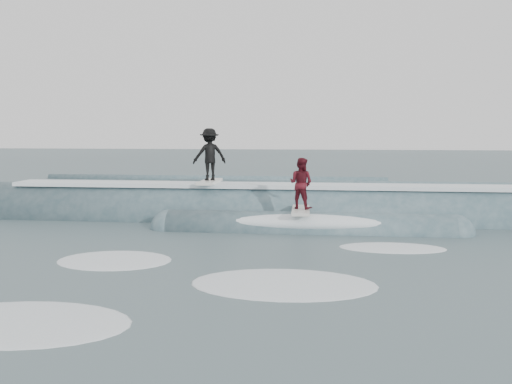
# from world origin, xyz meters

# --- Properties ---
(ground) EXTENTS (160.00, 160.00, 0.00)m
(ground) POSITION_xyz_m (0.00, 0.00, 0.00)
(ground) COLOR #384D52
(ground) RESTS_ON ground
(breaking_wave) EXTENTS (22.53, 4.01, 2.45)m
(breaking_wave) POSITION_xyz_m (0.27, 5.99, 0.04)
(breaking_wave) COLOR #37535E
(breaking_wave) RESTS_ON ground
(surfer_black) EXTENTS (1.38, 2.01, 1.96)m
(surfer_black) POSITION_xyz_m (-1.80, 6.32, 2.26)
(surfer_black) COLOR white
(surfer_black) RESTS_ON ground
(surfer_red) EXTENTS (0.97, 2.02, 1.71)m
(surfer_red) POSITION_xyz_m (1.57, 4.12, 1.42)
(surfer_red) COLOR silver
(surfer_red) RESTS_ON ground
(whitewater) EXTENTS (14.19, 8.86, 0.10)m
(whitewater) POSITION_xyz_m (-0.72, -1.51, 0.00)
(whitewater) COLOR white
(whitewater) RESTS_ON ground
(far_swells) EXTENTS (38.26, 8.65, 0.80)m
(far_swells) POSITION_xyz_m (-3.05, 17.65, 0.00)
(far_swells) COLOR #37535E
(far_swells) RESTS_ON ground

